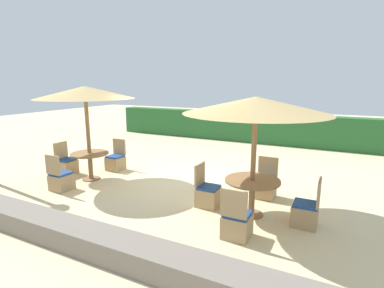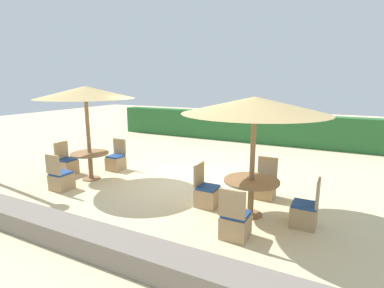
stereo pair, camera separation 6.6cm
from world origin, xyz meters
TOP-DOWN VIEW (x-y plane):
  - ground_plane at (0.00, 0.00)m, footprint 40.00×40.00m
  - hedge_row at (0.00, 6.04)m, footprint 13.00×0.70m
  - stone_border at (0.00, -3.72)m, footprint 10.00×0.56m
  - parasol_front_left at (-2.28, -1.07)m, footprint 2.56×2.56m
  - round_table_front_left at (-2.28, -1.07)m, footprint 1.01×1.01m
  - patio_chair_front_left_south at (-2.33, -2.02)m, footprint 0.46×0.46m
  - patio_chair_front_left_north at (-2.28, -0.05)m, footprint 0.46×0.46m
  - patio_chair_front_left_west at (-3.29, -1.01)m, footprint 0.46×0.46m
  - parasol_front_right at (2.29, -1.28)m, footprint 2.79×2.79m
  - round_table_front_right at (2.29, -1.28)m, footprint 1.10×1.10m
  - patio_chair_front_right_east at (3.33, -1.27)m, footprint 0.46×0.46m
  - patio_chair_front_right_south at (2.31, -2.27)m, footprint 0.46×0.46m
  - patio_chair_front_right_west at (1.32, -1.26)m, footprint 0.46×0.46m
  - patio_chair_front_right_north at (2.31, -0.20)m, footprint 0.46×0.46m

SIDE VIEW (x-z plane):
  - ground_plane at x=0.00m, z-range 0.00..0.00m
  - stone_border at x=0.00m, z-range 0.00..0.37m
  - patio_chair_front_left_south at x=-2.33m, z-range -0.20..0.73m
  - patio_chair_front_left_north at x=-2.28m, z-range -0.20..0.73m
  - patio_chair_front_left_west at x=-3.29m, z-range -0.20..0.73m
  - patio_chair_front_right_east at x=3.33m, z-range -0.20..0.73m
  - patio_chair_front_right_south at x=2.31m, z-range -0.20..0.73m
  - patio_chair_front_right_west at x=1.32m, z-range -0.20..0.73m
  - patio_chair_front_right_north at x=2.31m, z-range -0.20..0.73m
  - round_table_front_left at x=-2.28m, z-range 0.20..0.95m
  - round_table_front_right at x=2.29m, z-range 0.22..0.97m
  - hedge_row at x=0.00m, z-range 0.00..1.29m
  - parasol_front_right at x=2.29m, z-range 1.02..3.40m
  - parasol_front_left at x=-2.28m, z-range 1.09..3.63m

